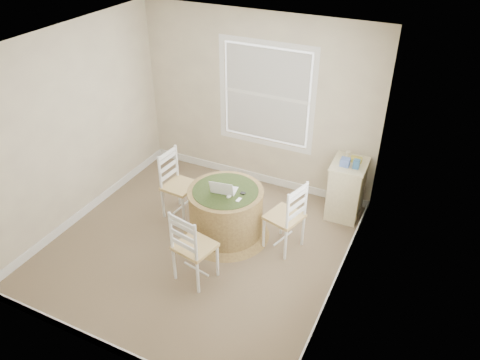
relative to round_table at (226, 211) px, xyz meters
The scene contains 14 objects.
room 0.94m from the round_table, 101.75° to the right, with size 3.64×3.64×2.64m.
round_table is the anchor object (origin of this frame).
chair_left 0.79m from the round_table, behind, with size 0.42×0.40×0.95m, color white, non-canonical shape.
chair_near 0.88m from the round_table, 86.39° to the right, with size 0.42×0.40×0.95m, color white, non-canonical shape.
chair_right 0.78m from the round_table, ahead, with size 0.42×0.40×0.95m, color white, non-canonical shape.
laptop 0.34m from the round_table, 104.09° to the right, with size 0.34×0.31×0.21m.
mouse 0.35m from the round_table, 45.12° to the right, with size 0.05×0.09×0.03m, color white.
phone 0.41m from the round_table, 25.38° to the right, with size 0.04×0.09×0.02m, color #B7BABF.
keys 0.39m from the round_table, ahead, with size 0.06×0.05×0.03m, color black.
corner_chest 1.73m from the round_table, 42.18° to the left, with size 0.49×0.64×0.82m.
tissue_box 1.68m from the round_table, 40.16° to the left, with size 0.12×0.12×0.10m, color #5C7BD3.
box_yellow 1.87m from the round_table, 42.07° to the left, with size 0.15×0.10×0.06m, color gold.
box_blue 1.81m from the round_table, 36.73° to the left, with size 0.08×0.08×0.12m, color teal.
cup_cream 1.83m from the round_table, 46.73° to the left, with size 0.07×0.07×0.09m, color beige.
Camera 1 is at (2.52, -3.96, 3.97)m, focal length 35.00 mm.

